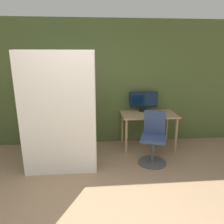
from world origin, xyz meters
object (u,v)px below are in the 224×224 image
monitor (143,100)px  office_chair (153,142)px  bookshelf (42,110)px  mattress_near (59,116)px  mattress_far (61,111)px

monitor → office_chair: size_ratio=0.65×
office_chair → bookshelf: bookshelf is taller
monitor → mattress_near: mattress_near is taller
mattress_near → mattress_far: size_ratio=1.00×
office_chair → mattress_near: 1.78m
monitor → bookshelf: (-2.21, 0.01, -0.17)m
office_chair → mattress_far: 1.77m
bookshelf → mattress_far: size_ratio=0.84×
office_chair → monitor: bearing=89.0°
mattress_near → office_chair: bearing=8.8°
monitor → mattress_far: (-1.67, -0.90, 0.03)m
monitor → mattress_far: 1.90m
mattress_near → mattress_far: (0.00, 0.32, -0.00)m
office_chair → mattress_far: (-1.65, 0.06, 0.62)m
monitor → office_chair: bearing=-91.0°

